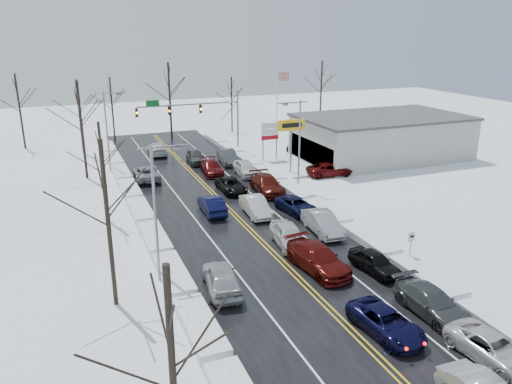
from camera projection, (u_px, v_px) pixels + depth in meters
name	position (u px, v px, depth m)	size (l,w,h in m)	color
ground	(258.00, 238.00, 39.02)	(160.00, 160.00, 0.00)	white
road_surface	(248.00, 229.00, 40.78)	(14.00, 84.00, 0.01)	black
snow_bank_left	(156.00, 243.00, 38.10)	(1.73, 72.00, 0.55)	white
snow_bank_right	(330.00, 216.00, 43.46)	(1.73, 72.00, 0.55)	white
traffic_signal_mast	(200.00, 112.00, 63.20)	(13.28, 0.39, 8.00)	slate
tires_plus_sign	(291.00, 129.00, 55.26)	(3.20, 0.34, 6.00)	slate
used_vehicles_sign	(270.00, 133.00, 61.08)	(2.20, 0.22, 4.65)	slate
speed_limit_sign	(411.00, 241.00, 34.35)	(0.55, 0.09, 2.35)	slate
flagpole	(278.00, 102.00, 68.97)	(1.87, 1.20, 10.00)	silver
dealership_building	(381.00, 137.00, 62.52)	(20.40, 12.40, 5.30)	#ADACA8
streetlight_ne	(298.00, 138.00, 49.10)	(3.20, 0.25, 9.00)	slate
streetlight_sw	(158.00, 203.00, 30.90)	(3.20, 0.25, 9.00)	slate
streetlight_nw	(108.00, 125.00, 55.59)	(3.20, 0.25, 9.00)	slate
tree_left_a	(171.00, 343.00, 15.53)	(3.60, 3.60, 9.00)	#2D231C
tree_left_b	(105.00, 192.00, 27.48)	(4.00, 4.00, 10.00)	#2D231C
tree_left_c	(101.00, 153.00, 40.51)	(3.40, 3.40, 8.50)	#2D231C
tree_left_d	(80.00, 111.00, 52.17)	(4.20, 4.20, 10.50)	#2D231C
tree_left_e	(78.00, 102.00, 63.11)	(3.80, 3.80, 9.50)	#2D231C
tree_far_a	(18.00, 97.00, 65.75)	(4.00, 4.00, 10.00)	#2D231C
tree_far_b	(111.00, 97.00, 71.08)	(3.60, 3.60, 9.00)	#2D231C
tree_far_c	(169.00, 86.00, 71.70)	(4.40, 4.40, 11.00)	#2D231C
tree_far_d	(232.00, 94.00, 77.10)	(3.40, 3.40, 8.50)	#2D231C
tree_far_e	(321.00, 80.00, 82.75)	(4.20, 4.20, 10.50)	#2D231C
queued_car_2	(385.00, 333.00, 26.83)	(2.22, 4.82, 1.34)	black
queued_car_3	(317.00, 270.00, 33.84)	(2.34, 5.76, 1.67)	#4E0C0A
queued_car_4	(288.00, 245.00, 37.63)	(1.97, 4.90, 1.67)	silver
queued_car_5	(255.00, 215.00, 43.83)	(1.68, 4.83, 1.59)	silver
queued_car_6	(231.00, 191.00, 50.06)	(2.22, 4.81, 1.34)	black
queued_car_7	(212.00, 174.00, 56.06)	(2.06, 5.07, 1.47)	#48090B
queued_car_8	(196.00, 163.00, 60.59)	(1.92, 4.76, 1.62)	#3B3D40
queued_car_10	(491.00, 360.00, 24.66)	(2.22, 4.81, 1.34)	silver
queued_car_11	(430.00, 314.00, 28.62)	(2.12, 5.22, 1.52)	#3A3C3E
queued_car_12	(374.00, 272.00, 33.59)	(1.68, 4.18, 1.42)	black
queued_car_13	(322.00, 232.00, 40.02)	(1.76, 5.05, 1.66)	#A2A4AA
queued_car_14	(297.00, 212.00, 44.34)	(2.20, 4.77, 1.32)	black
queued_car_15	(267.00, 192.00, 49.75)	(2.36, 5.80, 1.68)	#430E09
queued_car_16	(246.00, 175.00, 55.52)	(1.94, 4.82, 1.64)	silver
queued_car_17	(228.00, 163.00, 60.40)	(1.76, 5.04, 1.66)	#3E4143
oncoming_car_0	(212.00, 213.00, 44.22)	(1.65, 4.73, 1.56)	black
oncoming_car_1	(147.00, 179.00, 54.00)	(2.54, 5.52, 1.53)	gray
oncoming_car_2	(158.00, 154.00, 64.68)	(2.18, 5.37, 1.56)	silver
oncoming_car_3	(222.00, 290.00, 31.21)	(2.00, 4.96, 1.69)	#A0A3A7
parked_car_0	(329.00, 176.00, 55.40)	(2.37, 5.14, 1.43)	#520A0B
parked_car_1	(342.00, 168.00, 58.26)	(2.11, 5.20, 1.51)	#3E4143
parked_car_2	(299.00, 155.00, 64.60)	(1.81, 4.50, 1.53)	black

